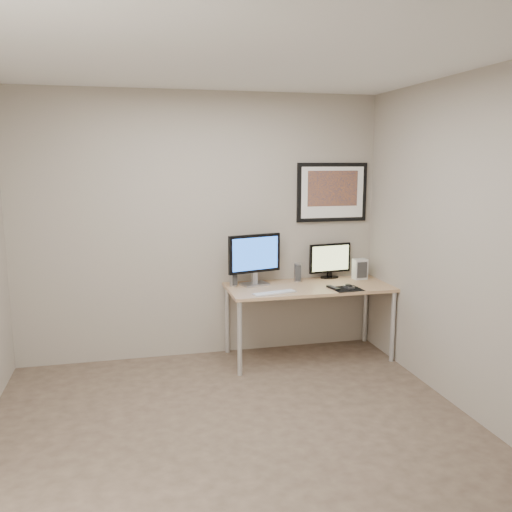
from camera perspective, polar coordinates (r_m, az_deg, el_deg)
The scene contains 13 objects.
floor at distance 4.13m, azimuth -2.04°, elevation -18.09°, with size 3.60×3.60×0.00m, color #4A3B2E.
room at distance 4.09m, azimuth -3.44°, elevation 5.80°, with size 3.60×3.60×3.60m.
desk at distance 5.36m, azimuth 5.56°, elevation -3.82°, with size 1.60×0.70×0.73m.
framed_art at distance 5.65m, azimuth 8.01°, elevation 6.67°, with size 0.75×0.04×0.60m.
monitor_large at distance 5.29m, azimuth -0.15°, elevation -0.13°, with size 0.55×0.24×0.51m.
monitor_tv at distance 5.68m, azimuth 7.79°, elevation -0.39°, with size 0.46×0.13×0.37m.
speaker_left at distance 5.29m, azimuth -2.43°, elevation -2.28°, with size 0.07×0.07×0.17m, color #A9A8AD.
speaker_right at distance 5.50m, azimuth 4.41°, elevation -1.73°, with size 0.08×0.08×0.19m, color #A9A8AD.
keyboard at distance 5.01m, azimuth 1.96°, elevation -3.90°, with size 0.42×0.11×0.01m, color silver.
mousepad at distance 5.25m, azimuth 9.52°, elevation -3.44°, with size 0.27×0.24×0.00m, color black.
mouse at distance 5.29m, azimuth 9.75°, elevation -3.13°, with size 0.06×0.11×0.04m, color black.
remote at distance 5.25m, azimuth 8.12°, elevation -3.31°, with size 0.05×0.18×0.02m, color black.
fan_unit at distance 5.70m, azimuth 10.87°, elevation -1.35°, with size 0.14×0.10×0.21m, color silver.
Camera 1 is at (-0.71, -3.57, 1.95)m, focal length 38.00 mm.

